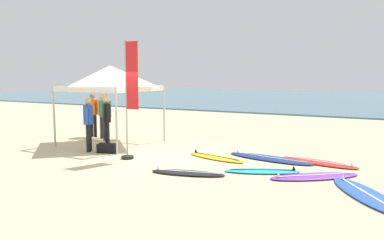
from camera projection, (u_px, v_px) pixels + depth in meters
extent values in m
plane|color=beige|center=(159.00, 156.00, 11.43)|extent=(80.00, 80.00, 0.00)
cube|color=teal|center=(328.00, 99.00, 38.88)|extent=(80.00, 36.00, 0.10)
cylinder|color=#B7B7BC|center=(54.00, 117.00, 12.78)|extent=(0.07, 0.07, 2.05)
cylinder|color=#B7B7BC|center=(117.00, 121.00, 11.52)|extent=(0.07, 0.07, 2.05)
cylinder|color=#B7B7BC|center=(107.00, 110.00, 15.13)|extent=(0.07, 0.07, 2.05)
cylinder|color=#B7B7BC|center=(164.00, 113.00, 13.86)|extent=(0.07, 0.07, 2.05)
cube|color=white|center=(83.00, 90.00, 12.04)|extent=(2.68, 0.03, 0.18)
cube|color=white|center=(134.00, 87.00, 14.38)|extent=(2.68, 0.03, 0.18)
cube|color=white|center=(82.00, 88.00, 13.85)|extent=(0.03, 2.68, 0.18)
cube|color=white|center=(142.00, 89.00, 12.58)|extent=(0.03, 2.68, 0.18)
pyramid|color=white|center=(110.00, 76.00, 13.16)|extent=(2.80, 2.80, 0.70)
ellipsoid|color=purple|center=(315.00, 176.00, 8.96)|extent=(2.11, 1.89, 0.07)
cube|color=white|center=(315.00, 175.00, 8.96)|extent=(1.50, 1.24, 0.01)
cone|color=white|center=(278.00, 174.00, 8.78)|extent=(0.09, 0.09, 0.12)
ellipsoid|color=navy|center=(270.00, 158.00, 10.92)|extent=(2.68, 1.14, 0.07)
cube|color=white|center=(270.00, 157.00, 10.91)|extent=(2.18, 0.42, 0.01)
cone|color=white|center=(238.00, 150.00, 11.56)|extent=(0.09, 0.09, 0.12)
ellipsoid|color=#23B2CC|center=(262.00, 171.00, 9.45)|extent=(1.92, 1.26, 0.07)
cube|color=black|center=(262.00, 170.00, 9.45)|extent=(1.47, 0.72, 0.01)
cone|color=black|center=(294.00, 168.00, 9.40)|extent=(0.09, 0.09, 0.12)
ellipsoid|color=yellow|center=(216.00, 157.00, 11.03)|extent=(2.01, 0.98, 0.07)
cube|color=black|center=(216.00, 156.00, 11.03)|extent=(1.61, 0.44, 0.01)
cone|color=black|center=(196.00, 151.00, 11.55)|extent=(0.09, 0.09, 0.12)
ellipsoid|color=black|center=(188.00, 173.00, 9.27)|extent=(1.93, 0.92, 0.07)
cube|color=white|center=(188.00, 171.00, 9.27)|extent=(1.55, 0.41, 0.01)
cone|color=white|center=(158.00, 167.00, 9.46)|extent=(0.09, 0.09, 0.12)
ellipsoid|color=blue|center=(366.00, 194.00, 7.59)|extent=(1.90, 2.49, 0.07)
cube|color=white|center=(366.00, 193.00, 7.59)|extent=(1.17, 1.83, 0.01)
cone|color=white|center=(343.00, 176.00, 8.60)|extent=(0.09, 0.09, 0.12)
ellipsoid|color=red|center=(319.00, 162.00, 10.40)|extent=(2.23, 1.04, 0.07)
cube|color=white|center=(319.00, 161.00, 10.39)|extent=(1.79, 0.45, 0.01)
cone|color=white|center=(352.00, 164.00, 9.81)|extent=(0.09, 0.09, 0.12)
cylinder|color=#2D2D33|center=(105.00, 129.00, 14.09)|extent=(0.13, 0.13, 0.88)
cylinder|color=#2D2D33|center=(108.00, 129.00, 13.98)|extent=(0.13, 0.13, 0.88)
cube|color=#2D8C47|center=(106.00, 109.00, 13.95)|extent=(0.40, 0.29, 0.60)
sphere|color=beige|center=(105.00, 97.00, 13.90)|extent=(0.21, 0.21, 0.21)
cylinder|color=#2D8C47|center=(102.00, 109.00, 14.10)|extent=(0.09, 0.09, 0.54)
cylinder|color=#2D8C47|center=(110.00, 110.00, 13.80)|extent=(0.09, 0.09, 0.54)
cylinder|color=black|center=(108.00, 135.00, 12.49)|extent=(0.13, 0.13, 0.88)
cylinder|color=black|center=(107.00, 135.00, 12.66)|extent=(0.13, 0.13, 0.88)
cube|color=black|center=(107.00, 113.00, 12.49)|extent=(0.42, 0.40, 0.60)
sphere|color=beige|center=(106.00, 100.00, 12.44)|extent=(0.21, 0.21, 0.21)
cylinder|color=black|center=(108.00, 114.00, 12.28)|extent=(0.09, 0.09, 0.54)
cylinder|color=black|center=(106.00, 113.00, 12.71)|extent=(0.09, 0.09, 0.54)
cylinder|color=black|center=(88.00, 138.00, 11.93)|extent=(0.13, 0.13, 0.88)
cylinder|color=black|center=(90.00, 137.00, 12.11)|extent=(0.13, 0.13, 0.88)
cube|color=#2851B2|center=(88.00, 115.00, 11.93)|extent=(0.37, 0.42, 0.60)
sphere|color=tan|center=(88.00, 101.00, 11.88)|extent=(0.21, 0.21, 0.21)
cylinder|color=#2851B2|center=(86.00, 116.00, 11.71)|extent=(0.09, 0.09, 0.54)
cylinder|color=#2851B2|center=(90.00, 114.00, 12.16)|extent=(0.09, 0.09, 0.54)
cylinder|color=#2D2D33|center=(102.00, 127.00, 14.64)|extent=(0.13, 0.13, 0.88)
cylinder|color=#2D2D33|center=(102.00, 127.00, 14.47)|extent=(0.13, 0.13, 0.88)
cube|color=gray|center=(101.00, 108.00, 14.47)|extent=(0.42, 0.40, 0.60)
sphere|color=beige|center=(101.00, 97.00, 14.42)|extent=(0.21, 0.21, 0.21)
cylinder|color=gray|center=(101.00, 108.00, 14.68)|extent=(0.09, 0.09, 0.54)
cylinder|color=gray|center=(102.00, 109.00, 14.25)|extent=(0.09, 0.09, 0.54)
cylinder|color=black|center=(91.00, 125.00, 15.00)|extent=(0.13, 0.13, 0.88)
cylinder|color=black|center=(95.00, 126.00, 14.93)|extent=(0.13, 0.13, 0.88)
cube|color=orange|center=(93.00, 107.00, 14.88)|extent=(0.38, 0.25, 0.60)
sphere|color=#9E7051|center=(92.00, 96.00, 14.83)|extent=(0.21, 0.21, 0.21)
cylinder|color=orange|center=(88.00, 107.00, 14.97)|extent=(0.09, 0.09, 0.54)
cylinder|color=orange|center=(98.00, 108.00, 14.79)|extent=(0.09, 0.09, 0.54)
cylinder|color=#99999E|center=(126.00, 100.00, 10.83)|extent=(0.04, 0.04, 3.40)
cube|color=red|center=(132.00, 76.00, 10.64)|extent=(0.40, 0.02, 1.90)
cylinder|color=black|center=(127.00, 157.00, 11.02)|extent=(0.36, 0.36, 0.08)
cube|color=black|center=(107.00, 148.00, 11.88)|extent=(0.66, 0.46, 0.28)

